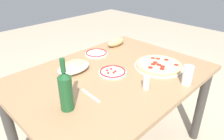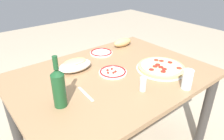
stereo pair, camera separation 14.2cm
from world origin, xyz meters
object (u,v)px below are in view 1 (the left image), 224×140
(bread_loaf, at_px, (116,42))
(spice_shaker, at_px, (146,82))
(wine_bottle, at_px, (66,90))
(side_plate_far, at_px, (113,72))
(side_plate_near, at_px, (96,53))
(water_glass, at_px, (188,75))
(dining_table, at_px, (112,87))
(pepperoni_pizza, at_px, (159,65))
(baked_pasta_dish, at_px, (74,67))

(bread_loaf, bearing_deg, spice_shaker, -122.01)
(wine_bottle, distance_m, side_plate_far, 0.47)
(side_plate_near, height_order, bread_loaf, bread_loaf)
(water_glass, distance_m, bread_loaf, 0.79)
(dining_table, height_order, wine_bottle, wine_bottle)
(wine_bottle, xyz_separation_m, side_plate_far, (0.44, 0.11, -0.11))
(pepperoni_pizza, xyz_separation_m, bread_loaf, (0.09, 0.51, 0.02))
(pepperoni_pizza, bearing_deg, bread_loaf, 80.22)
(wine_bottle, distance_m, side_plate_near, 0.74)
(spice_shaker, bearing_deg, dining_table, 92.73)
(water_glass, bearing_deg, side_plate_near, 96.26)
(side_plate_far, height_order, spice_shaker, spice_shaker)
(pepperoni_pizza, height_order, spice_shaker, spice_shaker)
(pepperoni_pizza, xyz_separation_m, side_plate_near, (-0.16, 0.50, -0.01))
(side_plate_far, xyz_separation_m, spice_shaker, (0.00, -0.28, 0.03))
(side_plate_near, height_order, spice_shaker, spice_shaker)
(pepperoni_pizza, distance_m, bread_loaf, 0.52)
(pepperoni_pizza, xyz_separation_m, spice_shaker, (-0.30, -0.11, 0.03))
(water_glass, height_order, spice_shaker, water_glass)
(water_glass, height_order, side_plate_far, water_glass)
(water_glass, distance_m, spice_shaker, 0.27)
(dining_table, distance_m, side_plate_near, 0.38)
(water_glass, relative_size, side_plate_near, 0.66)
(baked_pasta_dish, distance_m, side_plate_near, 0.34)
(baked_pasta_dish, relative_size, spice_shaker, 2.76)
(dining_table, height_order, spice_shaker, spice_shaker)
(wine_bottle, height_order, side_plate_near, wine_bottle)
(side_plate_far, distance_m, spice_shaker, 0.28)
(pepperoni_pizza, bearing_deg, water_glass, -106.91)
(wine_bottle, bearing_deg, spice_shaker, -21.12)
(baked_pasta_dish, xyz_separation_m, wine_bottle, (-0.27, -0.31, 0.07))
(wine_bottle, xyz_separation_m, spice_shaker, (0.44, -0.17, -0.07))
(dining_table, relative_size, baked_pasta_dish, 5.51)
(side_plate_near, distance_m, bread_loaf, 0.25)
(pepperoni_pizza, distance_m, water_glass, 0.27)
(pepperoni_pizza, distance_m, baked_pasta_dish, 0.61)
(dining_table, height_order, side_plate_far, side_plate_far)
(dining_table, distance_m, spice_shaker, 0.31)
(spice_shaker, bearing_deg, water_glass, -33.34)
(dining_table, xyz_separation_m, wine_bottle, (-0.43, -0.10, 0.22))
(dining_table, height_order, side_plate_near, side_plate_near)
(water_glass, bearing_deg, baked_pasta_dish, 122.58)
(pepperoni_pizza, relative_size, spice_shaker, 4.03)
(side_plate_far, relative_size, spice_shaker, 2.22)
(side_plate_near, bearing_deg, bread_loaf, 3.57)
(side_plate_near, height_order, side_plate_far, side_plate_far)
(side_plate_near, bearing_deg, dining_table, -114.71)
(baked_pasta_dish, bearing_deg, bread_loaf, 14.08)
(dining_table, bearing_deg, side_plate_near, 65.29)
(water_glass, relative_size, spice_shaker, 1.40)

